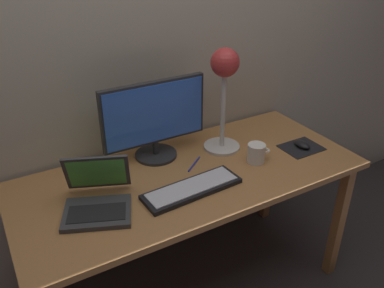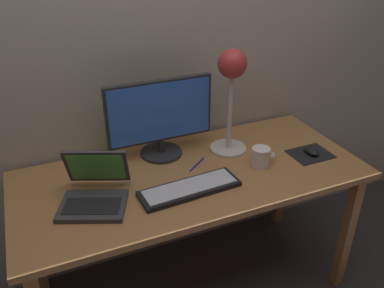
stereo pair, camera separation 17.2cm
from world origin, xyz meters
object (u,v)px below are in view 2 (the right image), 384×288
(keyboard_main, at_px, (190,188))
(laptop, at_px, (95,187))
(desk_lamp, at_px, (231,81))
(pen, at_px, (197,164))
(mouse, at_px, (311,151))
(monitor, at_px, (160,116))
(coffee_mug, at_px, (261,157))

(keyboard_main, distance_m, laptop, 0.40)
(desk_lamp, distance_m, pen, 0.42)
(desk_lamp, xyz_separation_m, mouse, (0.36, -0.20, -0.35))
(monitor, xyz_separation_m, coffee_mug, (0.39, -0.29, -0.16))
(monitor, height_order, desk_lamp, desk_lamp)
(monitor, distance_m, desk_lamp, 0.37)
(desk_lamp, relative_size, coffee_mug, 4.30)
(laptop, relative_size, coffee_mug, 2.97)
(mouse, height_order, pen, mouse)
(laptop, bearing_deg, pen, 8.81)
(monitor, height_order, coffee_mug, monitor)
(monitor, bearing_deg, desk_lamp, -15.90)
(monitor, height_order, mouse, monitor)
(desk_lamp, distance_m, mouse, 0.54)
(keyboard_main, bearing_deg, mouse, 4.08)
(keyboard_main, height_order, desk_lamp, desk_lamp)
(laptop, xyz_separation_m, mouse, (1.06, -0.05, -0.04))
(mouse, bearing_deg, monitor, 156.49)
(mouse, bearing_deg, desk_lamp, 150.22)
(desk_lamp, bearing_deg, keyboard_main, -141.74)
(laptop, distance_m, mouse, 1.06)
(keyboard_main, xyz_separation_m, pen, (0.11, 0.18, -0.01))
(laptop, distance_m, coffee_mug, 0.77)
(keyboard_main, relative_size, desk_lamp, 0.86)
(laptop, bearing_deg, coffee_mug, -3.38)
(laptop, bearing_deg, monitor, 32.90)
(laptop, height_order, mouse, laptop)
(laptop, height_order, desk_lamp, desk_lamp)
(monitor, height_order, keyboard_main, monitor)
(mouse, distance_m, coffee_mug, 0.29)
(keyboard_main, relative_size, coffee_mug, 3.72)
(pen, bearing_deg, mouse, -13.18)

